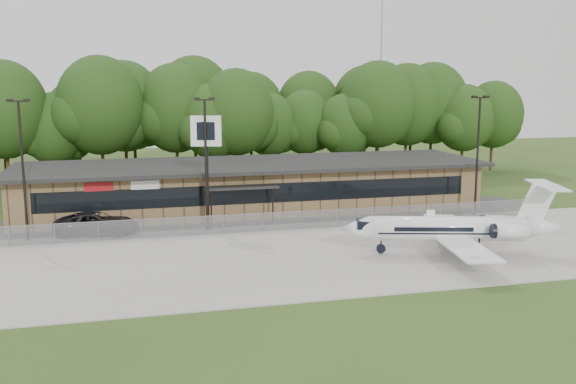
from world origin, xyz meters
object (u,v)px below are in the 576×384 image
object	(u,v)px
business_jet	(455,230)
pole_sign	(206,143)
suv	(97,224)
terminal	(252,185)

from	to	relation	value
business_jet	pole_sign	bearing A→B (deg)	158.17
suv	terminal	bearing A→B (deg)	-54.17
business_jet	pole_sign	size ratio (longest dim) A/B	1.65
terminal	suv	size ratio (longest dim) A/B	6.68
suv	pole_sign	world-z (taller)	pole_sign
terminal	pole_sign	bearing A→B (deg)	-124.45
terminal	business_jet	xyz separation A→B (m)	(10.03, -18.49, -0.41)
terminal	suv	bearing A→B (deg)	-153.29
terminal	business_jet	distance (m)	21.04
business_jet	suv	xyz separation A→B (m)	(-23.25, 11.84, -0.91)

